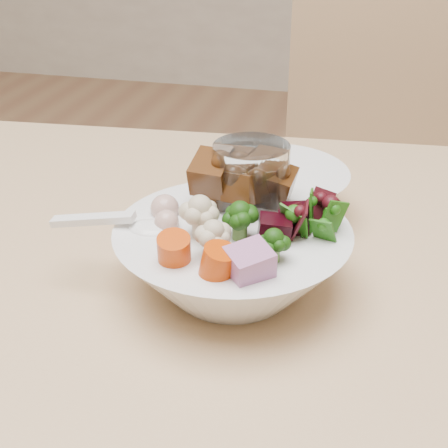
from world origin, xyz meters
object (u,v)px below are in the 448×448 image
object	(u,v)px
water_glass	(250,210)
side_bowl	(273,194)
chair_far	(392,175)
food_bowl	(235,254)
dining_table	(418,373)

from	to	relation	value
water_glass	side_bowl	distance (m)	0.10
chair_far	food_bowl	size ratio (longest dim) A/B	4.34
dining_table	side_bowl	bearing A→B (deg)	133.88
dining_table	food_bowl	size ratio (longest dim) A/B	7.16
dining_table	side_bowl	size ratio (longest dim) A/B	9.17
dining_table	food_bowl	world-z (taller)	food_bowl
dining_table	side_bowl	xyz separation A→B (m)	(-0.17, 0.15, 0.10)
chair_far	food_bowl	world-z (taller)	chair_far
dining_table	side_bowl	distance (m)	0.24
dining_table	water_glass	distance (m)	0.22
food_bowl	water_glass	size ratio (longest dim) A/B	1.74
food_bowl	side_bowl	xyz separation A→B (m)	(0.01, 0.15, -0.01)
food_bowl	dining_table	bearing A→B (deg)	0.70
water_glass	side_bowl	bearing A→B (deg)	86.26
chair_far	water_glass	size ratio (longest dim) A/B	7.55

